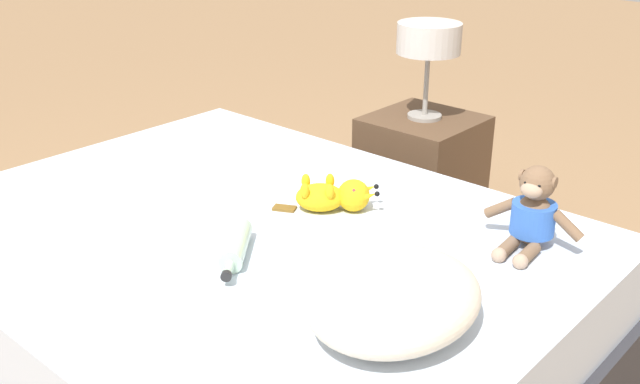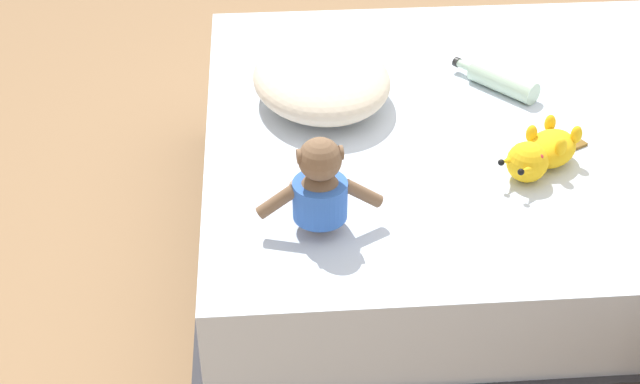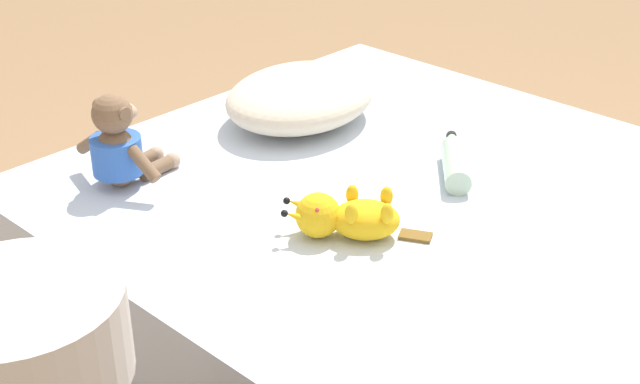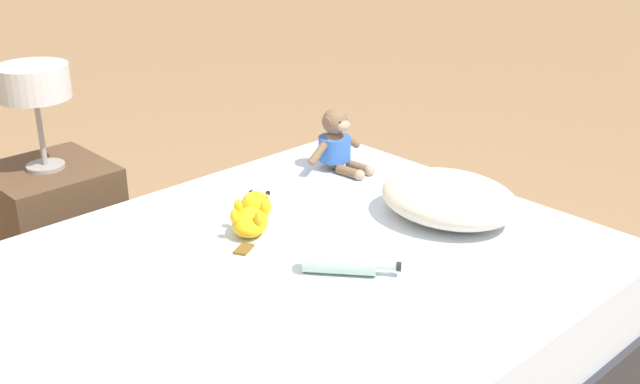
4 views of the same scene
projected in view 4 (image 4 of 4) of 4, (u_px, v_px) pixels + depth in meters
The scene contains 7 objects.
bed at pixel (279, 342), 2.34m from camera, with size 1.51×1.96×0.48m.
pillow at pixel (449, 198), 2.54m from camera, with size 0.51×0.43×0.14m.
plush_monkey at pixel (337, 145), 2.94m from camera, with size 0.23×0.29×0.24m.
plush_yellow_creature at pixel (253, 215), 2.48m from camera, with size 0.25×0.29×0.10m.
glass_bottle at pixel (342, 263), 2.22m from camera, with size 0.24×0.21×0.06m.
nightstand at pixel (55, 230), 3.00m from camera, with size 0.42×0.42×0.51m.
bedside_lamp at pixel (34, 86), 2.78m from camera, with size 0.25×0.25×0.39m.
Camera 4 is at (1.51, -1.27, 1.57)m, focal length 44.04 mm.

